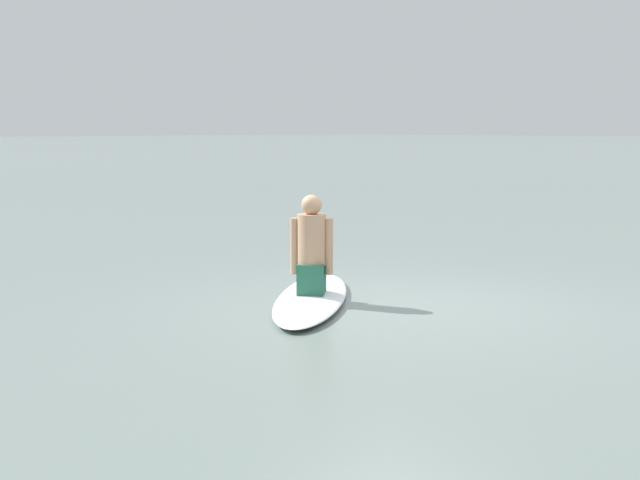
% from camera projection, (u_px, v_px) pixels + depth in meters
% --- Properties ---
extents(ground_plane, '(400.00, 400.00, 0.00)m').
position_uv_depth(ground_plane, '(398.00, 306.00, 9.02)').
color(ground_plane, slate).
extents(surfboard, '(2.51, 2.75, 0.10)m').
position_uv_depth(surfboard, '(312.00, 298.00, 9.22)').
color(surfboard, white).
rests_on(surfboard, ground).
extents(person_paddler, '(0.44, 0.45, 1.06)m').
position_uv_depth(person_paddler, '(312.00, 249.00, 9.15)').
color(person_paddler, '#26664C').
rests_on(person_paddler, surfboard).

